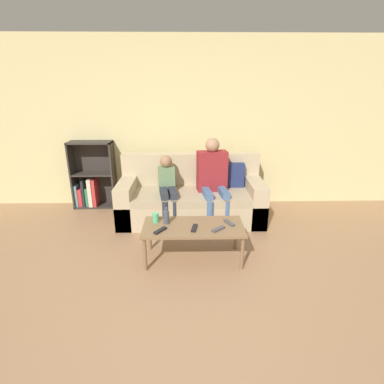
{
  "coord_description": "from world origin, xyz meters",
  "views": [
    {
      "loc": [
        -0.01,
        -2.03,
        1.9
      ],
      "look_at": [
        0.07,
        1.51,
        0.62
      ],
      "focal_mm": 28.0,
      "sensor_mm": 36.0,
      "label": 1
    }
  ],
  "objects_px": {
    "coffee_table": "(193,229)",
    "person_adult": "(213,175)",
    "person_child": "(168,186)",
    "tv_remote_2": "(160,230)",
    "bookshelf": "(92,181)",
    "tv_remote_3": "(218,229)",
    "couch": "(192,199)",
    "tv_remote_0": "(229,223)",
    "bottle": "(166,217)",
    "tv_remote_1": "(194,228)",
    "cup_near": "(156,218)"
  },
  "relations": [
    {
      "from": "bookshelf",
      "to": "tv_remote_0",
      "type": "bearing_deg",
      "value": -38.6
    },
    {
      "from": "person_child",
      "to": "tv_remote_3",
      "type": "height_order",
      "value": "person_child"
    },
    {
      "from": "bookshelf",
      "to": "coffee_table",
      "type": "relative_size",
      "value": 0.96
    },
    {
      "from": "tv_remote_0",
      "to": "tv_remote_3",
      "type": "bearing_deg",
      "value": -156.89
    },
    {
      "from": "coffee_table",
      "to": "cup_near",
      "type": "relative_size",
      "value": 10.47
    },
    {
      "from": "tv_remote_0",
      "to": "person_adult",
      "type": "bearing_deg",
      "value": 70.92
    },
    {
      "from": "cup_near",
      "to": "tv_remote_3",
      "type": "distance_m",
      "value": 0.73
    },
    {
      "from": "bookshelf",
      "to": "tv_remote_1",
      "type": "bearing_deg",
      "value": -46.98
    },
    {
      "from": "person_child",
      "to": "tv_remote_2",
      "type": "bearing_deg",
      "value": -99.12
    },
    {
      "from": "cup_near",
      "to": "tv_remote_2",
      "type": "height_order",
      "value": "cup_near"
    },
    {
      "from": "couch",
      "to": "bookshelf",
      "type": "relative_size",
      "value": 1.93
    },
    {
      "from": "coffee_table",
      "to": "tv_remote_0",
      "type": "bearing_deg",
      "value": 6.59
    },
    {
      "from": "couch",
      "to": "tv_remote_0",
      "type": "bearing_deg",
      "value": -69.47
    },
    {
      "from": "person_adult",
      "to": "bookshelf",
      "type": "bearing_deg",
      "value": 154.7
    },
    {
      "from": "cup_near",
      "to": "tv_remote_0",
      "type": "xyz_separation_m",
      "value": [
        0.83,
        -0.07,
        -0.04
      ]
    },
    {
      "from": "coffee_table",
      "to": "person_adult",
      "type": "xyz_separation_m",
      "value": [
        0.3,
        1.05,
        0.32
      ]
    },
    {
      "from": "person_adult",
      "to": "cup_near",
      "type": "height_order",
      "value": "person_adult"
    },
    {
      "from": "couch",
      "to": "tv_remote_0",
      "type": "distance_m",
      "value": 1.16
    },
    {
      "from": "person_adult",
      "to": "bottle",
      "type": "distance_m",
      "value": 1.17
    },
    {
      "from": "tv_remote_3",
      "to": "coffee_table",
      "type": "bearing_deg",
      "value": -152.65
    },
    {
      "from": "tv_remote_0",
      "to": "tv_remote_1",
      "type": "distance_m",
      "value": 0.42
    },
    {
      "from": "coffee_table",
      "to": "person_adult",
      "type": "distance_m",
      "value": 1.14
    },
    {
      "from": "person_child",
      "to": "tv_remote_3",
      "type": "relative_size",
      "value": 5.98
    },
    {
      "from": "cup_near",
      "to": "tv_remote_1",
      "type": "bearing_deg",
      "value": -23.32
    },
    {
      "from": "tv_remote_0",
      "to": "tv_remote_3",
      "type": "xyz_separation_m",
      "value": [
        -0.14,
        -0.16,
        0.0
      ]
    },
    {
      "from": "coffee_table",
      "to": "tv_remote_3",
      "type": "bearing_deg",
      "value": -22.05
    },
    {
      "from": "tv_remote_0",
      "to": "tv_remote_1",
      "type": "xyz_separation_m",
      "value": [
        -0.4,
        -0.12,
        0.0
      ]
    },
    {
      "from": "coffee_table",
      "to": "person_child",
      "type": "xyz_separation_m",
      "value": [
        -0.34,
        0.99,
        0.17
      ]
    },
    {
      "from": "coffee_table",
      "to": "tv_remote_1",
      "type": "distance_m",
      "value": 0.09
    },
    {
      "from": "person_adult",
      "to": "bottle",
      "type": "relative_size",
      "value": 6.27
    },
    {
      "from": "tv_remote_2",
      "to": "bottle",
      "type": "xyz_separation_m",
      "value": [
        0.06,
        0.19,
        0.07
      ]
    },
    {
      "from": "person_child",
      "to": "cup_near",
      "type": "xyz_separation_m",
      "value": [
        -0.09,
        -0.88,
        -0.08
      ]
    },
    {
      "from": "person_child",
      "to": "tv_remote_3",
      "type": "xyz_separation_m",
      "value": [
        0.61,
        -1.1,
        -0.12
      ]
    },
    {
      "from": "person_adult",
      "to": "person_child",
      "type": "distance_m",
      "value": 0.66
    },
    {
      "from": "person_adult",
      "to": "person_child",
      "type": "bearing_deg",
      "value": 177.18
    },
    {
      "from": "person_adult",
      "to": "tv_remote_1",
      "type": "distance_m",
      "value": 1.19
    },
    {
      "from": "coffee_table",
      "to": "tv_remote_3",
      "type": "distance_m",
      "value": 0.29
    },
    {
      "from": "tv_remote_3",
      "to": "tv_remote_1",
      "type": "bearing_deg",
      "value": -137.87
    },
    {
      "from": "person_adult",
      "to": "coffee_table",
      "type": "bearing_deg",
      "value": -114.0
    },
    {
      "from": "coffee_table",
      "to": "couch",
      "type": "bearing_deg",
      "value": 89.86
    },
    {
      "from": "coffee_table",
      "to": "bottle",
      "type": "bearing_deg",
      "value": 167.67
    },
    {
      "from": "tv_remote_0",
      "to": "bottle",
      "type": "xyz_separation_m",
      "value": [
        -0.71,
        0.02,
        0.07
      ]
    },
    {
      "from": "tv_remote_0",
      "to": "bottle",
      "type": "relative_size",
      "value": 0.91
    },
    {
      "from": "coffee_table",
      "to": "tv_remote_0",
      "type": "relative_size",
      "value": 6.42
    },
    {
      "from": "cup_near",
      "to": "tv_remote_1",
      "type": "xyz_separation_m",
      "value": [
        0.44,
        -0.19,
        -0.04
      ]
    },
    {
      "from": "bottle",
      "to": "tv_remote_1",
      "type": "bearing_deg",
      "value": -24.49
    },
    {
      "from": "person_child",
      "to": "cup_near",
      "type": "height_order",
      "value": "person_child"
    },
    {
      "from": "coffee_table",
      "to": "tv_remote_1",
      "type": "bearing_deg",
      "value": -82.9
    },
    {
      "from": "tv_remote_3",
      "to": "bottle",
      "type": "bearing_deg",
      "value": -147.63
    },
    {
      "from": "couch",
      "to": "tv_remote_3",
      "type": "distance_m",
      "value": 1.27
    }
  ]
}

